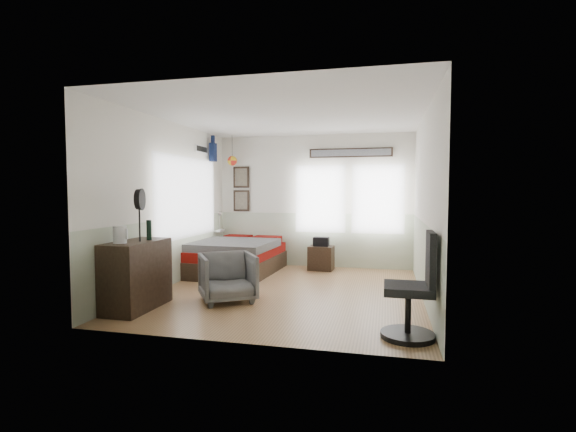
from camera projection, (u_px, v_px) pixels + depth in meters
name	position (u px, v px, depth m)	size (l,w,h in m)	color
ground_plane	(288.00, 292.00, 6.46)	(4.00, 4.50, 0.01)	#94673E
room_shell	(286.00, 188.00, 6.56)	(4.02, 4.52, 2.71)	white
wall_decor	(258.00, 164.00, 8.49)	(3.55, 1.32, 1.44)	black
bed	(238.00, 257.00, 7.94)	(1.50, 2.03, 0.63)	black
dresser	(137.00, 275.00, 5.50)	(0.48, 1.00, 0.90)	black
armchair	(228.00, 277.00, 5.88)	(0.73, 0.75, 0.68)	slate
nightstand	(321.00, 258.00, 8.22)	(0.47, 0.38, 0.47)	black
task_chair	(415.00, 295.00, 4.39)	(0.57, 0.57, 1.14)	black
kettle	(120.00, 235.00, 5.25)	(0.19, 0.16, 0.22)	silver
bottle	(149.00, 230.00, 5.59)	(0.07, 0.07, 0.27)	black
stand_fan	(140.00, 200.00, 5.40)	(0.14, 0.28, 0.69)	black
black_bag	(321.00, 242.00, 8.20)	(0.30, 0.19, 0.18)	black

